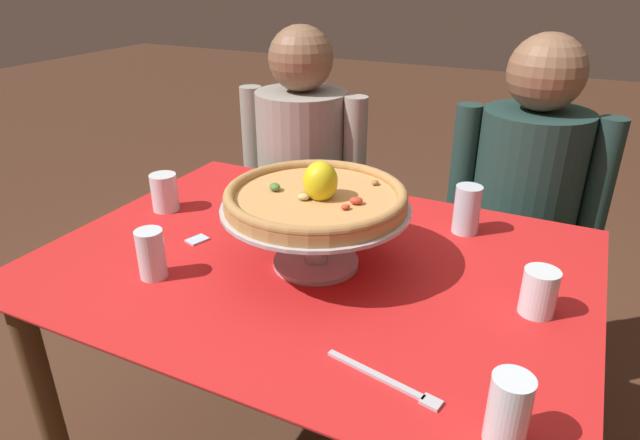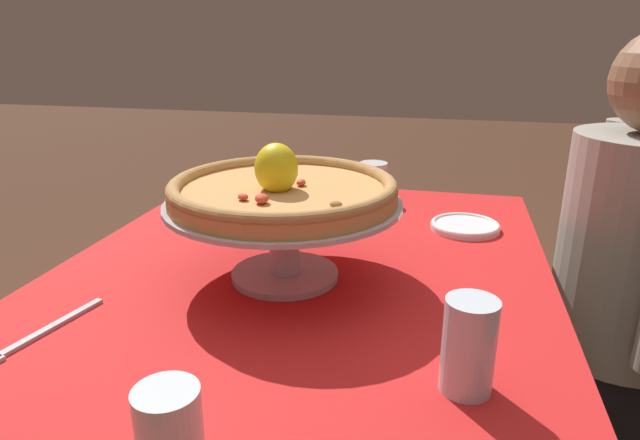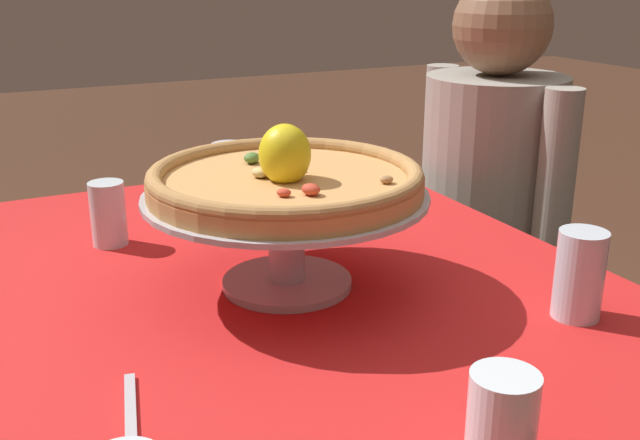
{
  "view_description": "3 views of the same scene",
  "coord_description": "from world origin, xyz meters",
  "px_view_note": "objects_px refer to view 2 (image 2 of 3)",
  "views": [
    {
      "loc": [
        0.5,
        -0.99,
        1.38
      ],
      "look_at": [
        -0.0,
        0.05,
        0.84
      ],
      "focal_mm": 30.84,
      "sensor_mm": 36.0,
      "label": 1
    },
    {
      "loc": [
        0.9,
        0.25,
        1.19
      ],
      "look_at": [
        0.01,
        0.04,
        0.87
      ],
      "focal_mm": 31.12,
      "sensor_mm": 36.0,
      "label": 2
    },
    {
      "loc": [
        0.97,
        -0.43,
        1.22
      ],
      "look_at": [
        0.02,
        0.04,
        0.85
      ],
      "focal_mm": 42.11,
      "sensor_mm": 36.0,
      "label": 3
    }
  ],
  "objects_px": {
    "pizza_stand": "(284,224)",
    "pizza": "(283,189)",
    "water_glass_side_right": "(168,435)",
    "side_plate": "(465,226)",
    "water_glass_front_left": "(238,199)",
    "water_glass_back_right": "(468,352)",
    "diner_left": "(622,306)",
    "dinner_fork": "(38,334)",
    "sugar_packet": "(312,220)",
    "water_glass_side_left": "(373,185)"
  },
  "relations": [
    {
      "from": "pizza_stand",
      "to": "pizza",
      "type": "xyz_separation_m",
      "value": [
        0.0,
        -0.0,
        0.07
      ]
    },
    {
      "from": "water_glass_side_right",
      "to": "side_plate",
      "type": "relative_size",
      "value": 0.61
    },
    {
      "from": "water_glass_front_left",
      "to": "side_plate",
      "type": "height_order",
      "value": "water_glass_front_left"
    },
    {
      "from": "water_glass_back_right",
      "to": "water_glass_side_right",
      "type": "relative_size",
      "value": 1.31
    },
    {
      "from": "water_glass_back_right",
      "to": "diner_left",
      "type": "distance_m",
      "value": 0.81
    },
    {
      "from": "dinner_fork",
      "to": "water_glass_back_right",
      "type": "bearing_deg",
      "value": 91.21
    },
    {
      "from": "water_glass_side_right",
      "to": "sugar_packet",
      "type": "xyz_separation_m",
      "value": [
        -0.79,
        -0.04,
        -0.04
      ]
    },
    {
      "from": "water_glass_side_left",
      "to": "sugar_packet",
      "type": "relative_size",
      "value": 2.05
    },
    {
      "from": "sugar_packet",
      "to": "pizza_stand",
      "type": "bearing_deg",
      "value": 4.75
    },
    {
      "from": "side_plate",
      "to": "sugar_packet",
      "type": "relative_size",
      "value": 3.07
    },
    {
      "from": "pizza",
      "to": "side_plate",
      "type": "distance_m",
      "value": 0.49
    },
    {
      "from": "water_glass_back_right",
      "to": "sugar_packet",
      "type": "relative_size",
      "value": 2.47
    },
    {
      "from": "water_glass_side_left",
      "to": "water_glass_front_left",
      "type": "bearing_deg",
      "value": -53.86
    },
    {
      "from": "dinner_fork",
      "to": "sugar_packet",
      "type": "xyz_separation_m",
      "value": [
        -0.59,
        0.27,
        -0.0
      ]
    },
    {
      "from": "sugar_packet",
      "to": "water_glass_side_right",
      "type": "bearing_deg",
      "value": 3.18
    },
    {
      "from": "sugar_packet",
      "to": "water_glass_front_left",
      "type": "bearing_deg",
      "value": -83.67
    },
    {
      "from": "diner_left",
      "to": "dinner_fork",
      "type": "bearing_deg",
      "value": -55.54
    },
    {
      "from": "water_glass_back_right",
      "to": "side_plate",
      "type": "relative_size",
      "value": 0.81
    },
    {
      "from": "water_glass_side_right",
      "to": "dinner_fork",
      "type": "height_order",
      "value": "water_glass_side_right"
    },
    {
      "from": "pizza_stand",
      "to": "water_glass_back_right",
      "type": "height_order",
      "value": "pizza_stand"
    },
    {
      "from": "water_glass_front_left",
      "to": "diner_left",
      "type": "height_order",
      "value": "diner_left"
    },
    {
      "from": "side_plate",
      "to": "water_glass_side_left",
      "type": "bearing_deg",
      "value": -126.21
    },
    {
      "from": "pizza_stand",
      "to": "side_plate",
      "type": "bearing_deg",
      "value": 136.14
    },
    {
      "from": "water_glass_side_right",
      "to": "dinner_fork",
      "type": "relative_size",
      "value": 0.44
    },
    {
      "from": "water_glass_back_right",
      "to": "water_glass_front_left",
      "type": "bearing_deg",
      "value": -137.33
    },
    {
      "from": "water_glass_front_left",
      "to": "diner_left",
      "type": "xyz_separation_m",
      "value": [
        -0.11,
        0.9,
        -0.23
      ]
    },
    {
      "from": "pizza_stand",
      "to": "sugar_packet",
      "type": "distance_m",
      "value": 0.33
    },
    {
      "from": "water_glass_back_right",
      "to": "dinner_fork",
      "type": "height_order",
      "value": "water_glass_back_right"
    },
    {
      "from": "pizza_stand",
      "to": "water_glass_side_left",
      "type": "distance_m",
      "value": 0.52
    },
    {
      "from": "pizza",
      "to": "diner_left",
      "type": "distance_m",
      "value": 0.88
    },
    {
      "from": "water_glass_back_right",
      "to": "diner_left",
      "type": "height_order",
      "value": "diner_left"
    },
    {
      "from": "pizza_stand",
      "to": "dinner_fork",
      "type": "xyz_separation_m",
      "value": [
        0.28,
        -0.3,
        -0.1
      ]
    },
    {
      "from": "water_glass_back_right",
      "to": "water_glass_side_right",
      "type": "xyz_separation_m",
      "value": [
        0.21,
        -0.3,
        -0.01
      ]
    },
    {
      "from": "water_glass_back_right",
      "to": "sugar_packet",
      "type": "bearing_deg",
      "value": -149.62
    },
    {
      "from": "water_glass_side_right",
      "to": "pizza",
      "type": "bearing_deg",
      "value": -177.81
    },
    {
      "from": "water_glass_side_right",
      "to": "dinner_fork",
      "type": "distance_m",
      "value": 0.37
    },
    {
      "from": "dinner_fork",
      "to": "pizza",
      "type": "bearing_deg",
      "value": 133.33
    },
    {
      "from": "water_glass_side_right",
      "to": "side_plate",
      "type": "bearing_deg",
      "value": 159.27
    },
    {
      "from": "water_glass_side_left",
      "to": "water_glass_front_left",
      "type": "xyz_separation_m",
      "value": [
        0.21,
        -0.29,
        0.01
      ]
    },
    {
      "from": "pizza",
      "to": "dinner_fork",
      "type": "relative_size",
      "value": 1.86
    },
    {
      "from": "water_glass_side_right",
      "to": "side_plate",
      "type": "height_order",
      "value": "water_glass_side_right"
    },
    {
      "from": "water_glass_front_left",
      "to": "dinner_fork",
      "type": "bearing_deg",
      "value": -9.21
    },
    {
      "from": "water_glass_back_right",
      "to": "diner_left",
      "type": "bearing_deg",
      "value": 150.21
    },
    {
      "from": "water_glass_front_left",
      "to": "water_glass_back_right",
      "type": "bearing_deg",
      "value": 42.67
    },
    {
      "from": "water_glass_side_left",
      "to": "water_glass_front_left",
      "type": "distance_m",
      "value": 0.36
    },
    {
      "from": "dinner_fork",
      "to": "pizza_stand",
      "type": "bearing_deg",
      "value": 133.37
    },
    {
      "from": "water_glass_side_right",
      "to": "sugar_packet",
      "type": "distance_m",
      "value": 0.79
    },
    {
      "from": "side_plate",
      "to": "diner_left",
      "type": "distance_m",
      "value": 0.42
    },
    {
      "from": "pizza",
      "to": "water_glass_back_right",
      "type": "bearing_deg",
      "value": 49.82
    },
    {
      "from": "pizza",
      "to": "sugar_packet",
      "type": "height_order",
      "value": "pizza"
    }
  ]
}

